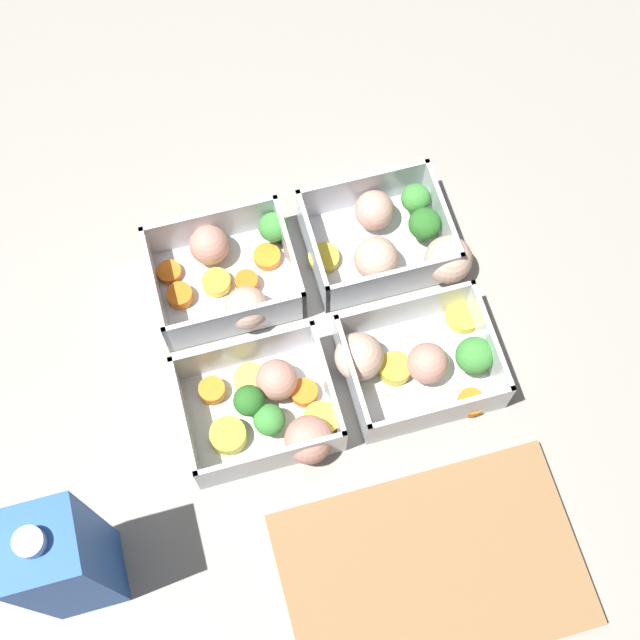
# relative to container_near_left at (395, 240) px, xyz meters

# --- Properties ---
(ground_plane) EXTENTS (4.00, 4.00, 0.00)m
(ground_plane) POSITION_rel_container_near_left_xyz_m (0.10, 0.07, -0.03)
(ground_plane) COLOR gray
(container_near_left) EXTENTS (0.17, 0.14, 0.06)m
(container_near_left) POSITION_rel_container_near_left_xyz_m (0.00, 0.00, 0.00)
(container_near_left) COLOR silver
(container_near_left) RESTS_ON ground_plane
(container_near_right) EXTENTS (0.16, 0.14, 0.06)m
(container_near_right) POSITION_rel_container_near_left_xyz_m (0.18, -0.01, -0.00)
(container_near_right) COLOR silver
(container_near_right) RESTS_ON ground_plane
(container_far_left) EXTENTS (0.18, 0.13, 0.06)m
(container_far_left) POSITION_rel_container_near_left_xyz_m (0.02, 0.14, -0.00)
(container_far_left) COLOR silver
(container_far_left) RESTS_ON ground_plane
(container_far_right) EXTENTS (0.16, 0.14, 0.06)m
(container_far_right) POSITION_rel_container_near_left_xyz_m (0.18, 0.15, -0.00)
(container_far_right) COLOR silver
(container_far_right) RESTS_ON ground_plane
(juice_carton) EXTENTS (0.07, 0.07, 0.20)m
(juice_carton) POSITION_rel_container_near_left_xyz_m (0.38, 0.26, 0.07)
(juice_carton) COLOR blue
(juice_carton) RESTS_ON ground_plane
(cutting_board) EXTENTS (0.28, 0.18, 0.02)m
(cutting_board) POSITION_rel_container_near_left_xyz_m (0.07, 0.34, -0.02)
(cutting_board) COLOR olive
(cutting_board) RESTS_ON ground_plane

